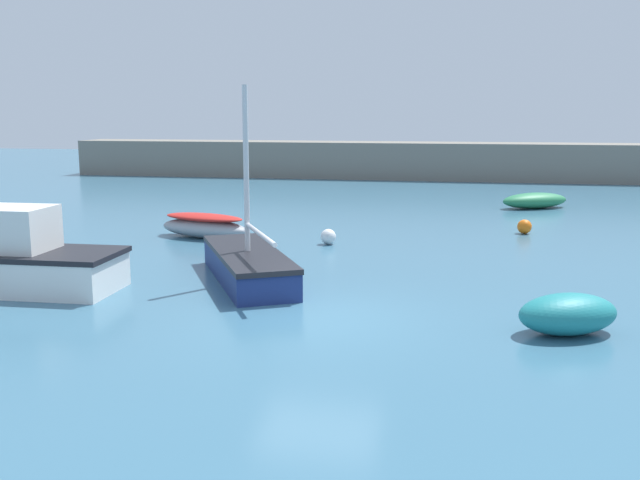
% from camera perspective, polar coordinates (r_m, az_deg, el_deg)
% --- Properties ---
extents(ground_plane, '(120.00, 120.00, 0.20)m').
position_cam_1_polar(ground_plane, '(14.46, -0.14, -6.64)').
color(ground_plane, '#38667F').
extents(harbor_breakwater, '(44.05, 3.20, 2.25)m').
position_cam_1_polar(harbor_breakwater, '(44.90, 7.75, 6.31)').
color(harbor_breakwater, slate).
rests_on(harbor_breakwater, ground_plane).
extents(rowboat_with_red_cover, '(3.44, 1.97, 0.79)m').
position_cam_1_polar(rowboat_with_red_cover, '(23.81, -9.25, 1.15)').
color(rowboat_with_red_cover, gray).
rests_on(rowboat_with_red_cover, ground_plane).
extents(rowboat_blue_near, '(3.29, 2.61, 0.67)m').
position_cam_1_polar(rowboat_blue_near, '(32.09, 16.80, 3.04)').
color(rowboat_blue_near, '#287A4C').
rests_on(rowboat_blue_near, ground_plane).
extents(fishing_dinghy_green, '(2.25, 1.88, 0.76)m').
position_cam_1_polar(fishing_dinghy_green, '(14.12, 19.22, -5.61)').
color(fishing_dinghy_green, teal).
rests_on(fishing_dinghy_green, ground_plane).
extents(sailboat_twin_hulled, '(3.63, 5.10, 4.73)m').
position_cam_1_polar(sailboat_twin_hulled, '(17.57, -5.78, -1.93)').
color(sailboat_twin_hulled, navy).
rests_on(sailboat_twin_hulled, ground_plane).
extents(mooring_buoy_white, '(0.49, 0.49, 0.49)m').
position_cam_1_polar(mooring_buoy_white, '(22.31, 0.67, 0.27)').
color(mooring_buoy_white, white).
rests_on(mooring_buoy_white, ground_plane).
extents(mooring_buoy_orange, '(0.49, 0.49, 0.49)m').
position_cam_1_polar(mooring_buoy_orange, '(25.25, 16.04, 1.04)').
color(mooring_buoy_orange, orange).
rests_on(mooring_buoy_orange, ground_plane).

